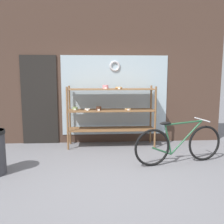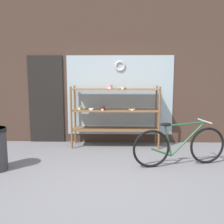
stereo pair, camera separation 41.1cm
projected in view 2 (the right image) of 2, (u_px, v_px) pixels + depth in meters
ground_plane at (108, 179)px, 3.97m from camera, size 30.00×30.00×0.00m
storefront_facade at (110, 69)px, 5.95m from camera, size 5.66×0.13×3.68m
display_case at (114, 110)px, 5.70m from camera, size 1.99×0.51×1.42m
bicycle at (180, 146)px, 4.53m from camera, size 1.75×0.53×0.82m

